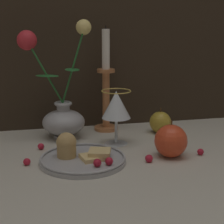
# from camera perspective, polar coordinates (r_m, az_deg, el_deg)

# --- Properties ---
(ground_plane) EXTENTS (2.40, 2.40, 0.00)m
(ground_plane) POSITION_cam_1_polar(r_m,az_deg,el_deg) (1.00, -2.93, -5.66)
(ground_plane) COLOR #B7B2A3
(ground_plane) RESTS_ON ground
(vase) EXTENTS (0.21, 0.12, 0.34)m
(vase) POSITION_cam_1_polar(r_m,az_deg,el_deg) (1.08, -7.82, 0.79)
(vase) COLOR #A3A3A8
(vase) RESTS_ON ground_plane
(plate_with_pastries) EXTENTS (0.21, 0.21, 0.07)m
(plate_with_pastries) POSITION_cam_1_polar(r_m,az_deg,el_deg) (0.91, -4.83, -6.72)
(plate_with_pastries) COLOR #A3A3A8
(plate_with_pastries) RESTS_ON ground_plane
(wine_glass) EXTENTS (0.08, 0.08, 0.15)m
(wine_glass) POSITION_cam_1_polar(r_m,az_deg,el_deg) (1.01, 0.64, 0.84)
(wine_glass) COLOR silver
(wine_glass) RESTS_ON ground_plane
(candlestick) EXTENTS (0.07, 0.07, 0.32)m
(candlestick) POSITION_cam_1_polar(r_m,az_deg,el_deg) (1.15, -0.93, 3.49)
(candlestick) COLOR #B77042
(candlestick) RESTS_ON ground_plane
(apple_beside_vase) EXTENTS (0.07, 0.07, 0.08)m
(apple_beside_vase) POSITION_cam_1_polar(r_m,az_deg,el_deg) (1.15, 7.36, -1.55)
(apple_beside_vase) COLOR #B2932D
(apple_beside_vase) RESTS_ON ground_plane
(apple_near_glass) EXTENTS (0.08, 0.08, 0.09)m
(apple_near_glass) POSITION_cam_1_polar(r_m,az_deg,el_deg) (0.95, 8.96, -4.37)
(apple_near_glass) COLOR #D14223
(apple_near_glass) RESTS_ON ground_plane
(berry_near_plate) EXTENTS (0.02, 0.02, 0.02)m
(berry_near_plate) POSITION_cam_1_polar(r_m,az_deg,el_deg) (0.98, 13.33, -5.93)
(berry_near_plate) COLOR #AD192D
(berry_near_plate) RESTS_ON ground_plane
(berry_front_center) EXTENTS (0.02, 0.02, 0.02)m
(berry_front_center) POSITION_cam_1_polar(r_m,az_deg,el_deg) (1.01, -10.79, -5.17)
(berry_front_center) COLOR #AD192D
(berry_front_center) RESTS_ON ground_plane
(berry_by_glass_stem) EXTENTS (0.02, 0.02, 0.02)m
(berry_by_glass_stem) POSITION_cam_1_polar(r_m,az_deg,el_deg) (0.91, -12.85, -7.41)
(berry_by_glass_stem) COLOR #AD192D
(berry_by_glass_stem) RESTS_ON ground_plane
(berry_under_candlestick) EXTENTS (0.02, 0.02, 0.02)m
(berry_under_candlestick) POSITION_cam_1_polar(r_m,az_deg,el_deg) (0.91, 5.65, -7.06)
(berry_under_candlestick) COLOR #AD192D
(berry_under_candlestick) RESTS_ON ground_plane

